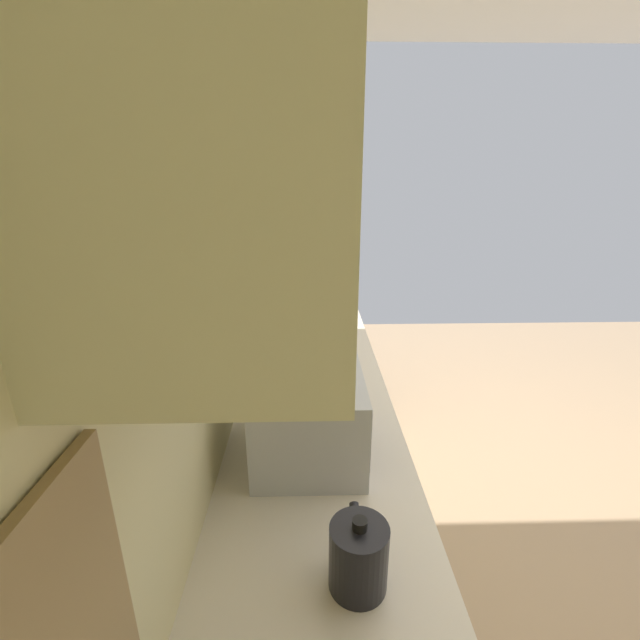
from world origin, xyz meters
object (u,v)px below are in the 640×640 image
(kettle, at_px, (358,556))
(bowl, at_px, (326,317))
(oven_range, at_px, (311,344))
(microwave, at_px, (310,413))

(kettle, bearing_deg, bowl, -0.00)
(oven_range, relative_size, bowl, 5.55)
(oven_range, distance_m, bowl, 0.81)
(bowl, bearing_deg, microwave, 175.28)
(oven_range, xyz_separation_m, kettle, (-2.51, -0.10, 0.52))
(microwave, xyz_separation_m, kettle, (-0.51, -0.11, -0.06))
(oven_range, relative_size, kettle, 5.57)
(bowl, xyz_separation_m, kettle, (-1.86, 0.00, 0.06))
(oven_range, distance_m, kettle, 2.56)
(microwave, xyz_separation_m, bowl, (1.34, -0.11, -0.12))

